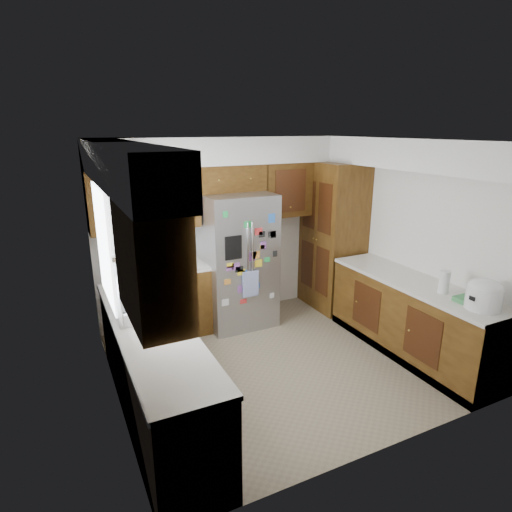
# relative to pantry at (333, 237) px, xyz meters

# --- Properties ---
(floor) EXTENTS (3.60, 3.60, 0.00)m
(floor) POSITION_rel_pantry_xyz_m (-1.50, -1.15, -1.07)
(floor) COLOR gray
(floor) RESTS_ON ground
(room_shell) EXTENTS (3.64, 3.24, 2.52)m
(room_shell) POSITION_rel_pantry_xyz_m (-1.61, -0.79, 0.75)
(room_shell) COLOR white
(room_shell) RESTS_ON ground
(left_counter_run) EXTENTS (1.36, 3.20, 0.92)m
(left_counter_run) POSITION_rel_pantry_xyz_m (-2.86, -1.12, -0.65)
(left_counter_run) COLOR #41260C
(left_counter_run) RESTS_ON ground
(right_counter_run) EXTENTS (0.63, 2.25, 0.92)m
(right_counter_run) POSITION_rel_pantry_xyz_m (0.00, -1.62, -0.65)
(right_counter_run) COLOR #41260C
(right_counter_run) RESTS_ON ground
(pantry) EXTENTS (0.60, 0.90, 2.15)m
(pantry) POSITION_rel_pantry_xyz_m (0.00, 0.00, 0.00)
(pantry) COLOR #41260C
(pantry) RESTS_ON ground
(fridge) EXTENTS (0.90, 0.79, 1.80)m
(fridge) POSITION_rel_pantry_xyz_m (-1.50, 0.05, -0.17)
(fridge) COLOR #98979C
(fridge) RESTS_ON ground
(bridge_cabinet) EXTENTS (0.96, 0.34, 0.35)m
(bridge_cabinet) POSITION_rel_pantry_xyz_m (-1.50, 0.28, 0.90)
(bridge_cabinet) COLOR #41260C
(bridge_cabinet) RESTS_ON fridge
(fridge_top_items) EXTENTS (0.94, 0.31, 0.30)m
(fridge_top_items) POSITION_rel_pantry_xyz_m (-1.55, 0.24, 1.21)
(fridge_top_items) COLOR blue
(fridge_top_items) RESTS_ON bridge_cabinet
(sink_assembly) EXTENTS (0.52, 0.72, 0.37)m
(sink_assembly) POSITION_rel_pantry_xyz_m (-3.00, -1.05, -0.09)
(sink_assembly) COLOR white
(sink_assembly) RESTS_ON left_counter_run
(left_counter_clutter) EXTENTS (0.34, 0.82, 0.38)m
(left_counter_clutter) POSITION_rel_pantry_xyz_m (-2.95, -0.29, -0.02)
(left_counter_clutter) COLOR black
(left_counter_clutter) RESTS_ON left_counter_run
(rice_cooker) EXTENTS (0.34, 0.34, 0.30)m
(rice_cooker) POSITION_rel_pantry_xyz_m (-0.00, -2.48, -0.00)
(rice_cooker) COLOR white
(rice_cooker) RESTS_ON right_counter_run
(paper_towel) EXTENTS (0.11, 0.11, 0.25)m
(paper_towel) POSITION_rel_pantry_xyz_m (-0.02, -2.02, -0.03)
(paper_towel) COLOR white
(paper_towel) RESTS_ON right_counter_run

